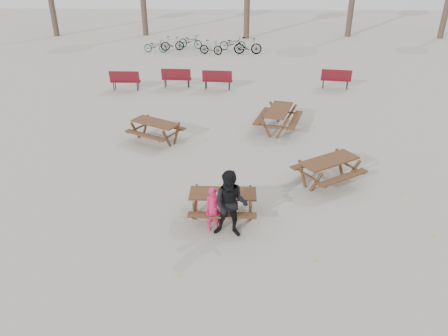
{
  "coord_description": "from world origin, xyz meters",
  "views": [
    {
      "loc": [
        0.34,
        -10.07,
        6.84
      ],
      "look_at": [
        0.0,
        1.0,
        1.0
      ],
      "focal_mm": 35.0,
      "sensor_mm": 36.0,
      "label": 1
    }
  ],
  "objects_px": {
    "main_picnic_table": "(223,199)",
    "picnic_table_east": "(328,171)",
    "adult": "(231,205)",
    "picnic_table_north": "(156,131)",
    "picnic_table_far": "(278,120)",
    "soda_bottle": "(216,194)",
    "child": "(214,209)",
    "food_tray": "(229,194)"
  },
  "relations": [
    {
      "from": "child",
      "to": "adult",
      "type": "height_order",
      "value": "adult"
    },
    {
      "from": "food_tray",
      "to": "child",
      "type": "xyz_separation_m",
      "value": [
        -0.39,
        -0.53,
        -0.17
      ]
    },
    {
      "from": "main_picnic_table",
      "to": "adult",
      "type": "distance_m",
      "value": 0.91
    },
    {
      "from": "soda_bottle",
      "to": "food_tray",
      "type": "bearing_deg",
      "value": 22.72
    },
    {
      "from": "picnic_table_east",
      "to": "picnic_table_north",
      "type": "xyz_separation_m",
      "value": [
        -5.93,
        3.03,
        -0.02
      ]
    },
    {
      "from": "soda_bottle",
      "to": "child",
      "type": "distance_m",
      "value": 0.45
    },
    {
      "from": "main_picnic_table",
      "to": "food_tray",
      "type": "xyz_separation_m",
      "value": [
        0.17,
        -0.07,
        0.21
      ]
    },
    {
      "from": "soda_bottle",
      "to": "picnic_table_far",
      "type": "bearing_deg",
      "value": 71.53
    },
    {
      "from": "child",
      "to": "picnic_table_east",
      "type": "distance_m",
      "value": 4.34
    },
    {
      "from": "picnic_table_north",
      "to": "soda_bottle",
      "type": "bearing_deg",
      "value": -34.69
    },
    {
      "from": "main_picnic_table",
      "to": "child",
      "type": "xyz_separation_m",
      "value": [
        -0.22,
        -0.6,
        0.04
      ]
    },
    {
      "from": "food_tray",
      "to": "picnic_table_far",
      "type": "relative_size",
      "value": 0.09
    },
    {
      "from": "main_picnic_table",
      "to": "soda_bottle",
      "type": "xyz_separation_m",
      "value": [
        -0.16,
        -0.21,
        0.26
      ]
    },
    {
      "from": "adult",
      "to": "picnic_table_east",
      "type": "relative_size",
      "value": 0.98
    },
    {
      "from": "picnic_table_east",
      "to": "picnic_table_north",
      "type": "distance_m",
      "value": 6.66
    },
    {
      "from": "picnic_table_east",
      "to": "picnic_table_far",
      "type": "height_order",
      "value": "picnic_table_far"
    },
    {
      "from": "food_tray",
      "to": "picnic_table_north",
      "type": "height_order",
      "value": "food_tray"
    },
    {
      "from": "child",
      "to": "adult",
      "type": "distance_m",
      "value": 0.58
    },
    {
      "from": "adult",
      "to": "picnic_table_north",
      "type": "bearing_deg",
      "value": 124.52
    },
    {
      "from": "food_tray",
      "to": "picnic_table_north",
      "type": "relative_size",
      "value": 0.1
    },
    {
      "from": "child",
      "to": "main_picnic_table",
      "type": "bearing_deg",
      "value": 54.49
    },
    {
      "from": "adult",
      "to": "picnic_table_north",
      "type": "height_order",
      "value": "adult"
    },
    {
      "from": "soda_bottle",
      "to": "picnic_table_far",
      "type": "distance_m",
      "value": 6.87
    },
    {
      "from": "picnic_table_north",
      "to": "picnic_table_far",
      "type": "xyz_separation_m",
      "value": [
        4.71,
        1.25,
        0.05
      ]
    },
    {
      "from": "picnic_table_east",
      "to": "food_tray",
      "type": "bearing_deg",
      "value": -178.58
    },
    {
      "from": "main_picnic_table",
      "to": "picnic_table_east",
      "type": "relative_size",
      "value": 0.96
    },
    {
      "from": "adult",
      "to": "picnic_table_far",
      "type": "relative_size",
      "value": 0.92
    },
    {
      "from": "child",
      "to": "adult",
      "type": "bearing_deg",
      "value": -40.95
    },
    {
      "from": "food_tray",
      "to": "soda_bottle",
      "type": "distance_m",
      "value": 0.36
    },
    {
      "from": "picnic_table_far",
      "to": "adult",
      "type": "bearing_deg",
      "value": -177.68
    },
    {
      "from": "main_picnic_table",
      "to": "food_tray",
      "type": "bearing_deg",
      "value": -23.31
    },
    {
      "from": "soda_bottle",
      "to": "adult",
      "type": "bearing_deg",
      "value": -57.26
    },
    {
      "from": "soda_bottle",
      "to": "picnic_table_north",
      "type": "relative_size",
      "value": 0.09
    },
    {
      "from": "adult",
      "to": "main_picnic_table",
      "type": "bearing_deg",
      "value": 113.37
    },
    {
      "from": "main_picnic_table",
      "to": "picnic_table_east",
      "type": "distance_m",
      "value": 3.81
    },
    {
      "from": "child",
      "to": "adult",
      "type": "xyz_separation_m",
      "value": [
        0.45,
        -0.22,
        0.3
      ]
    },
    {
      "from": "soda_bottle",
      "to": "picnic_table_north",
      "type": "bearing_deg",
      "value": 115.75
    },
    {
      "from": "child",
      "to": "picnic_table_far",
      "type": "height_order",
      "value": "child"
    },
    {
      "from": "main_picnic_table",
      "to": "adult",
      "type": "relative_size",
      "value": 0.98
    },
    {
      "from": "adult",
      "to": "picnic_table_far",
      "type": "bearing_deg",
      "value": 83.91
    },
    {
      "from": "adult",
      "to": "soda_bottle",
      "type": "bearing_deg",
      "value": 130.74
    },
    {
      "from": "adult",
      "to": "picnic_table_east",
      "type": "bearing_deg",
      "value": 51.35
    }
  ]
}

